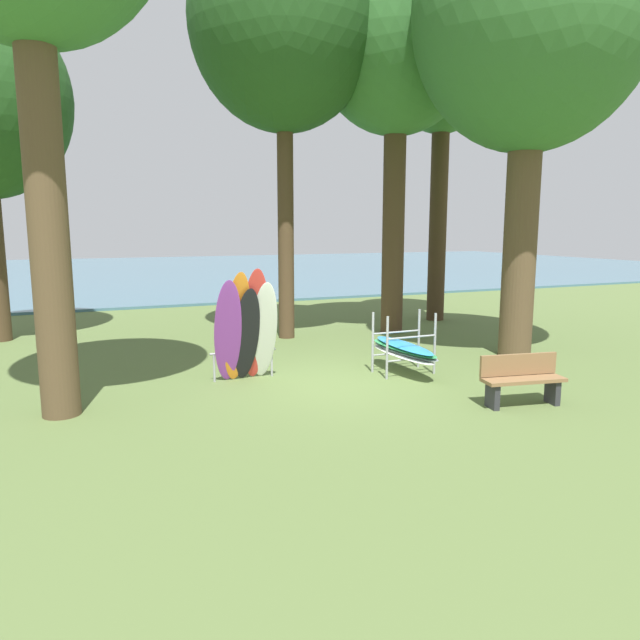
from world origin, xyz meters
TOP-DOWN VIEW (x-y plane):
  - ground_plane at (0.00, 0.00)m, footprint 80.00×80.00m
  - lake_water at (0.00, 29.98)m, footprint 80.00×36.00m
  - tree_foreground_right at (4.84, 0.61)m, footprint 5.16×5.16m
  - tree_mid_behind at (6.10, 5.76)m, footprint 3.20×3.20m
  - tree_far_right_back at (0.66, 4.73)m, footprint 4.78×4.78m
  - tree_deep_back at (3.71, 4.38)m, footprint 4.59×4.59m
  - leaning_board_pile at (-1.57, 0.72)m, footprint 1.32×0.80m
  - board_storage_rack at (1.58, 0.17)m, footprint 1.15×2.13m
  - park_bench at (2.29, -2.47)m, footprint 1.45×0.64m

SIDE VIEW (x-z plane):
  - ground_plane at x=0.00m, z-range 0.00..0.00m
  - lake_water at x=0.00m, z-range 0.00..0.10m
  - park_bench at x=2.29m, z-range 0.03..0.88m
  - board_storage_rack at x=1.58m, z-range -0.13..1.12m
  - leaning_board_pile at x=-1.57m, z-range -0.09..2.13m
  - tree_mid_behind at x=6.10m, z-range 2.68..12.15m
  - tree_foreground_right at x=4.84m, z-range 2.19..12.69m
  - tree_deep_back at x=3.71m, z-range 2.60..13.27m
  - tree_far_right_back at x=0.66m, z-range 2.63..13.46m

